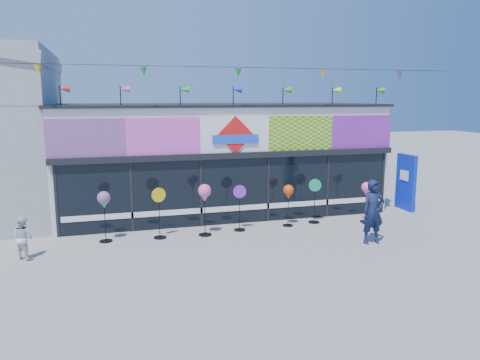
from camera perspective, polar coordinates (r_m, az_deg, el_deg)
name	(u,v)px	position (r m, az deg, el deg)	size (l,w,h in m)	color
ground	(267,254)	(13.31, 3.37, -9.04)	(80.00, 80.00, 0.00)	gray
kite_shop	(218,157)	(18.43, -2.69, 2.87)	(16.00, 5.70, 5.31)	white
blue_sign	(406,182)	(19.30, 19.56, -0.24)	(0.19, 1.09, 2.17)	#0C25B8
spinner_0	(104,201)	(14.67, -16.25, -2.53)	(0.40, 0.40, 1.57)	black
spinner_1	(159,212)	(14.75, -9.82, -3.83)	(0.44, 0.41, 1.60)	black
spinner_2	(205,194)	(14.77, -4.33, -1.77)	(0.42, 0.42, 1.66)	black
spinner_3	(240,207)	(15.38, -0.04, -3.26)	(0.42, 0.39, 1.53)	black
spinner_4	(288,193)	(15.93, 5.92, -1.59)	(0.36, 0.36, 1.43)	black
spinner_5	(315,200)	(16.52, 9.08, -2.39)	(0.44, 0.40, 1.56)	black
spinner_6	(366,190)	(16.92, 15.15, -1.20)	(0.36, 0.36, 1.43)	black
adult_man	(373,212)	(14.57, 15.94, -3.76)	(0.71, 0.46, 1.94)	#121A39
child	(23,238)	(14.06, -24.93, -6.41)	(0.58, 0.33, 1.19)	silver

